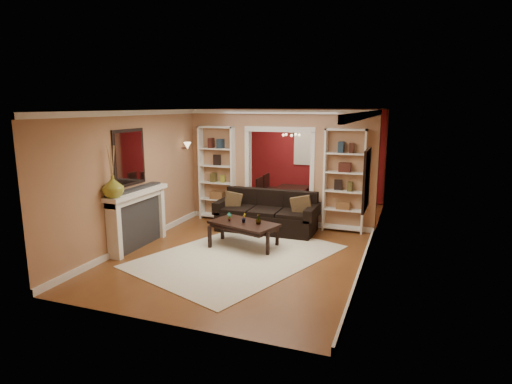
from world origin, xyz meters
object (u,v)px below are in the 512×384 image
at_px(bookshelf_right, 344,181).
at_px(fireplace, 139,219).
at_px(dining_table, 290,199).
at_px(sofa, 266,212).
at_px(coffee_table, 244,235).
at_px(bookshelf_left, 217,173).

distance_m(bookshelf_right, fireplace, 4.47).
xyz_separation_m(bookshelf_right, fireplace, (-3.64, -2.53, -0.57)).
xyz_separation_m(bookshelf_right, dining_table, (-1.69, 1.64, -0.88)).
distance_m(sofa, bookshelf_right, 1.86).
distance_m(coffee_table, bookshelf_right, 2.63).
height_order(sofa, bookshelf_right, bookshelf_right).
height_order(coffee_table, bookshelf_left, bookshelf_left).
bearing_deg(sofa, dining_table, 91.73).
bearing_deg(sofa, bookshelf_left, 158.57).
distance_m(sofa, coffee_table, 1.24).
bearing_deg(dining_table, bookshelf_right, -134.12).
xyz_separation_m(sofa, bookshelf_right, (1.62, 0.58, 0.70)).
xyz_separation_m(coffee_table, dining_table, (-0.00, 3.44, 0.02)).
distance_m(bookshelf_right, dining_table, 2.51).
bearing_deg(coffee_table, bookshelf_right, 64.32).
xyz_separation_m(coffee_table, bookshelf_right, (1.69, 1.80, 0.90)).
bearing_deg(coffee_table, bookshelf_left, 145.52).
bearing_deg(sofa, bookshelf_right, 19.67).
height_order(coffee_table, bookshelf_right, bookshelf_right).
bearing_deg(bookshelf_left, fireplace, -102.05).
bearing_deg(dining_table, fireplace, 154.92).
bearing_deg(fireplace, sofa, 44.02).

